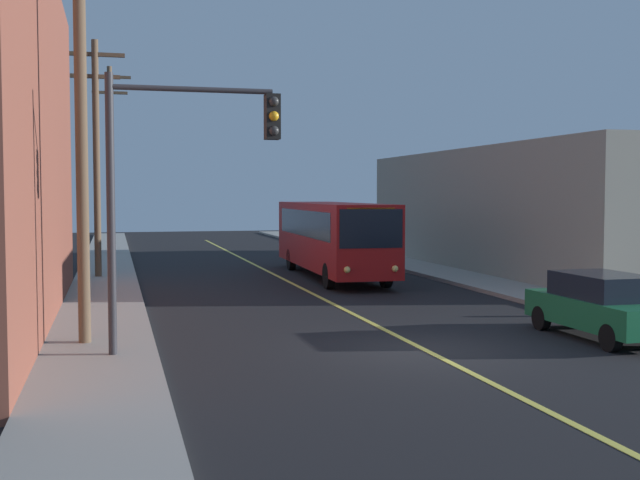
{
  "coord_description": "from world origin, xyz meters",
  "views": [
    {
      "loc": [
        -6.89,
        -16.85,
        3.59
      ],
      "look_at": [
        0.0,
        9.66,
        2.0
      ],
      "focal_mm": 44.63,
      "sensor_mm": 36.0,
      "label": 1
    }
  ],
  "objects_px": {
    "traffic_signal_left_corner": "(184,161)",
    "fire_hydrant": "(597,296)",
    "utility_pole_near": "(80,64)",
    "utility_pole_far": "(111,151)",
    "utility_pole_mid": "(96,147)",
    "parked_car_green": "(602,305)",
    "city_bus": "(332,235)"
  },
  "relations": [
    {
      "from": "traffic_signal_left_corner",
      "to": "fire_hydrant",
      "type": "distance_m",
      "value": 13.15
    },
    {
      "from": "utility_pole_near",
      "to": "traffic_signal_left_corner",
      "type": "height_order",
      "value": "utility_pole_near"
    },
    {
      "from": "utility_pole_far",
      "to": "traffic_signal_left_corner",
      "type": "bearing_deg",
      "value": -86.98
    },
    {
      "from": "utility_pole_mid",
      "to": "traffic_signal_left_corner",
      "type": "height_order",
      "value": "utility_pole_mid"
    },
    {
      "from": "fire_hydrant",
      "to": "parked_car_green",
      "type": "bearing_deg",
      "value": -122.17
    },
    {
      "from": "utility_pole_near",
      "to": "parked_car_green",
      "type": "bearing_deg",
      "value": -8.71
    },
    {
      "from": "traffic_signal_left_corner",
      "to": "fire_hydrant",
      "type": "relative_size",
      "value": 7.14
    },
    {
      "from": "parked_car_green",
      "to": "fire_hydrant",
      "type": "xyz_separation_m",
      "value": [
        2.04,
        3.25,
        -0.26
      ]
    },
    {
      "from": "parked_car_green",
      "to": "utility_pole_far",
      "type": "bearing_deg",
      "value": 111.13
    },
    {
      "from": "utility_pole_near",
      "to": "fire_hydrant",
      "type": "xyz_separation_m",
      "value": [
        14.43,
        1.35,
        -5.97
      ]
    },
    {
      "from": "traffic_signal_left_corner",
      "to": "city_bus",
      "type": "bearing_deg",
      "value": 63.83
    },
    {
      "from": "utility_pole_mid",
      "to": "utility_pole_far",
      "type": "bearing_deg",
      "value": 87.7
    },
    {
      "from": "city_bus",
      "to": "utility_pole_far",
      "type": "height_order",
      "value": "utility_pole_far"
    },
    {
      "from": "traffic_signal_left_corner",
      "to": "utility_pole_mid",
      "type": "bearing_deg",
      "value": 97.2
    },
    {
      "from": "traffic_signal_left_corner",
      "to": "fire_hydrant",
      "type": "height_order",
      "value": "traffic_signal_left_corner"
    },
    {
      "from": "utility_pole_mid",
      "to": "city_bus",
      "type": "bearing_deg",
      "value": -8.4
    },
    {
      "from": "utility_pole_near",
      "to": "fire_hydrant",
      "type": "height_order",
      "value": "utility_pole_near"
    },
    {
      "from": "city_bus",
      "to": "parked_car_green",
      "type": "distance_m",
      "value": 16.02
    },
    {
      "from": "traffic_signal_left_corner",
      "to": "fire_hydrant",
      "type": "bearing_deg",
      "value": 13.58
    },
    {
      "from": "fire_hydrant",
      "to": "utility_pole_mid",
      "type": "bearing_deg",
      "value": 135.88
    },
    {
      "from": "utility_pole_mid",
      "to": "utility_pole_near",
      "type": "bearing_deg",
      "value": -90.13
    },
    {
      "from": "city_bus",
      "to": "utility_pole_near",
      "type": "distance_m",
      "value": 17.62
    },
    {
      "from": "parked_car_green",
      "to": "fire_hydrant",
      "type": "distance_m",
      "value": 3.85
    },
    {
      "from": "city_bus",
      "to": "utility_pole_far",
      "type": "xyz_separation_m",
      "value": [
        -9.21,
        14.81,
        4.23
      ]
    },
    {
      "from": "utility_pole_far",
      "to": "traffic_signal_left_corner",
      "type": "distance_m",
      "value": 30.39
    },
    {
      "from": "parked_car_green",
      "to": "fire_hydrant",
      "type": "relative_size",
      "value": 5.25
    },
    {
      "from": "utility_pole_far",
      "to": "fire_hydrant",
      "type": "distance_m",
      "value": 31.13
    },
    {
      "from": "utility_pole_near",
      "to": "traffic_signal_left_corner",
      "type": "xyz_separation_m",
      "value": [
        2.17,
        -1.61,
        -2.25
      ]
    },
    {
      "from": "parked_car_green",
      "to": "utility_pole_near",
      "type": "height_order",
      "value": "utility_pole_near"
    },
    {
      "from": "utility_pole_mid",
      "to": "traffic_signal_left_corner",
      "type": "distance_m",
      "value": 17.1
    },
    {
      "from": "fire_hydrant",
      "to": "traffic_signal_left_corner",
      "type": "bearing_deg",
      "value": -166.42
    },
    {
      "from": "utility_pole_mid",
      "to": "traffic_signal_left_corner",
      "type": "bearing_deg",
      "value": -82.8
    }
  ]
}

